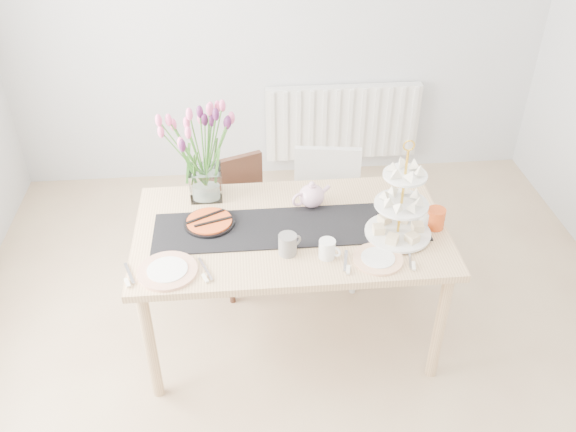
{
  "coord_description": "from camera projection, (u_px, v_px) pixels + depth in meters",
  "views": [
    {
      "loc": [
        -0.31,
        -2.07,
        2.61
      ],
      "look_at": [
        -0.09,
        0.39,
        0.86
      ],
      "focal_mm": 38.0,
      "sensor_mm": 36.0,
      "label": 1
    }
  ],
  "objects": [
    {
      "name": "chair_brown",
      "position": [
        240.0,
        213.0,
        3.75
      ],
      "size": [
        0.51,
        0.51,
        0.79
      ],
      "rotation": [
        0.0,
        0.0,
        0.38
      ],
      "color": "#3A1E15",
      "rests_on": "ground"
    },
    {
      "name": "tart_tin",
      "position": [
        209.0,
        223.0,
        3.14
      ],
      "size": [
        0.26,
        0.26,
        0.03
      ],
      "rotation": [
        0.0,
        0.0,
        0.07
      ],
      "color": "black",
      "rests_on": "dining_table"
    },
    {
      "name": "tulip_vase",
      "position": [
        202.0,
        141.0,
        3.18
      ],
      "size": [
        0.63,
        0.63,
        0.53
      ],
      "rotation": [
        0.0,
        0.0,
        0.02
      ],
      "color": "silver",
      "rests_on": "dining_table"
    },
    {
      "name": "mug_white",
      "position": [
        327.0,
        249.0,
        2.91
      ],
      "size": [
        0.11,
        0.11,
        0.1
      ],
      "primitive_type": "cylinder",
      "rotation": [
        0.0,
        0.0,
        -0.59
      ],
      "color": "white",
      "rests_on": "dining_table"
    },
    {
      "name": "mug_grey",
      "position": [
        288.0,
        244.0,
        2.93
      ],
      "size": [
        0.12,
        0.12,
        0.11
      ],
      "primitive_type": "cylinder",
      "rotation": [
        0.0,
        0.0,
        0.54
      ],
      "color": "slate",
      "rests_on": "dining_table"
    },
    {
      "name": "radiator",
      "position": [
        342.0,
        122.0,
        4.77
      ],
      "size": [
        1.2,
        0.08,
        0.6
      ],
      "primitive_type": "cube",
      "color": "white",
      "rests_on": "room_shell"
    },
    {
      "name": "plate_left",
      "position": [
        168.0,
        271.0,
        2.84
      ],
      "size": [
        0.37,
        0.37,
        0.01
      ],
      "primitive_type": "cylinder",
      "rotation": [
        0.0,
        0.0,
        0.37
      ],
      "color": "silver",
      "rests_on": "dining_table"
    },
    {
      "name": "dining_table",
      "position": [
        291.0,
        240.0,
        3.18
      ],
      "size": [
        1.6,
        0.9,
        0.75
      ],
      "color": "tan",
      "rests_on": "ground"
    },
    {
      "name": "mug_orange",
      "position": [
        436.0,
        218.0,
        3.1
      ],
      "size": [
        0.13,
        0.13,
        0.11
      ],
      "primitive_type": "cylinder",
      "rotation": [
        0.0,
        0.0,
        1.01
      ],
      "color": "#D74B17",
      "rests_on": "dining_table"
    },
    {
      "name": "room_shell",
      "position": [
        319.0,
        182.0,
        2.46
      ],
      "size": [
        4.5,
        4.5,
        4.5
      ],
      "color": "tan",
      "rests_on": "ground"
    },
    {
      "name": "cream_jug",
      "position": [
        426.0,
        217.0,
        3.13
      ],
      "size": [
        0.11,
        0.11,
        0.09
      ],
      "primitive_type": "cylinder",
      "rotation": [
        0.0,
        0.0,
        -0.25
      ],
      "color": "silver",
      "rests_on": "dining_table"
    },
    {
      "name": "chair_white",
      "position": [
        326.0,
        206.0,
        3.78
      ],
      "size": [
        0.46,
        0.46,
        0.82
      ],
      "rotation": [
        0.0,
        0.0,
        -0.14
      ],
      "color": "silver",
      "rests_on": "ground"
    },
    {
      "name": "cake_stand",
      "position": [
        400.0,
        212.0,
        3.0
      ],
      "size": [
        0.33,
        0.33,
        0.49
      ],
      "rotation": [
        0.0,
        0.0,
        -0.09
      ],
      "color": "gold",
      "rests_on": "dining_table"
    },
    {
      "name": "teapot",
      "position": [
        312.0,
        196.0,
        3.25
      ],
      "size": [
        0.27,
        0.25,
        0.15
      ],
      "primitive_type": null,
      "rotation": [
        0.0,
        0.0,
        0.4
      ],
      "color": "silver",
      "rests_on": "dining_table"
    },
    {
      "name": "plate_right",
      "position": [
        378.0,
        259.0,
        2.92
      ],
      "size": [
        0.29,
        0.29,
        0.01
      ],
      "primitive_type": "cylinder",
      "rotation": [
        0.0,
        0.0,
        -0.21
      ],
      "color": "silver",
      "rests_on": "dining_table"
    },
    {
      "name": "table_runner",
      "position": [
        291.0,
        227.0,
        3.13
      ],
      "size": [
        1.4,
        0.35,
        0.01
      ],
      "primitive_type": "cube",
      "color": "black",
      "rests_on": "dining_table"
    }
  ]
}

